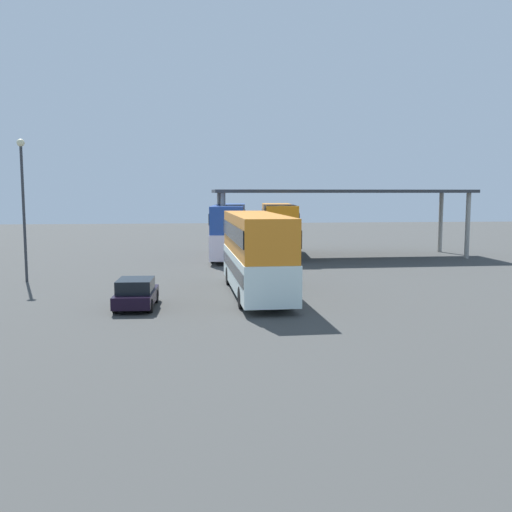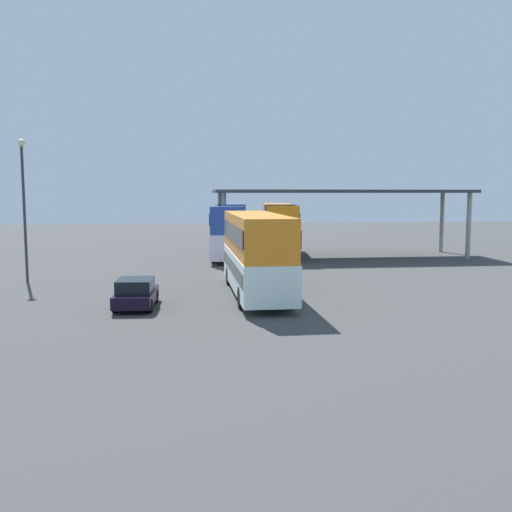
% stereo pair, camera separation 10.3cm
% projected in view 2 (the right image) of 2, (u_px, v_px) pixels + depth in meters
% --- Properties ---
extents(ground_plane, '(140.00, 140.00, 0.00)m').
position_uv_depth(ground_plane, '(272.00, 306.00, 26.27)').
color(ground_plane, '#3D3E3D').
extents(double_decker_main, '(2.82, 10.95, 4.13)m').
position_uv_depth(double_decker_main, '(256.00, 251.00, 28.81)').
color(double_decker_main, white).
rests_on(double_decker_main, ground_plane).
extents(parked_hatchback, '(1.81, 3.67, 1.35)m').
position_uv_depth(parked_hatchback, '(136.00, 293.00, 25.70)').
color(parked_hatchback, black).
rests_on(parked_hatchback, ground_plane).
extents(double_decker_near_canopy, '(3.54, 11.77, 4.22)m').
position_uv_depth(double_decker_near_canopy, '(230.00, 229.00, 45.40)').
color(double_decker_near_canopy, silver).
rests_on(double_decker_near_canopy, ground_plane).
extents(double_decker_mid_row, '(3.46, 11.66, 4.21)m').
position_uv_depth(double_decker_mid_row, '(279.00, 228.00, 46.79)').
color(double_decker_mid_row, white).
rests_on(double_decker_mid_row, ground_plane).
extents(depot_canopy, '(20.68, 6.42, 5.43)m').
position_uv_depth(depot_canopy, '(342.00, 194.00, 45.61)').
color(depot_canopy, '#33353A').
rests_on(depot_canopy, ground_plane).
extents(lamppost_tall, '(0.44, 0.44, 8.27)m').
position_uv_depth(lamppost_tall, '(24.00, 193.00, 32.80)').
color(lamppost_tall, '#33353A').
rests_on(lamppost_tall, ground_plane).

